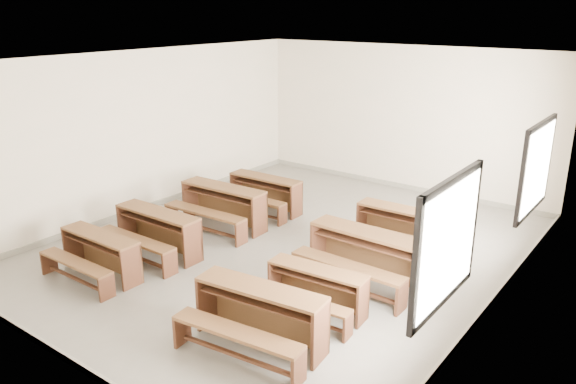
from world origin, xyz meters
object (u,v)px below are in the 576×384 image
Objects in this scene: desk_set_7 at (400,225)px; desk_set_1 at (156,230)px; desk_set_4 at (258,312)px; desk_set_5 at (316,287)px; desk_set_2 at (222,204)px; desk_set_3 at (264,191)px; desk_set_6 at (365,253)px; desk_set_0 at (98,252)px.

desk_set_1 is at bearing -141.59° from desk_set_7.
desk_set_4 is 3.71m from desk_set_7.
desk_set_4 is (3.08, -1.05, 0.01)m from desk_set_1.
desk_set_4 is at bearing -101.05° from desk_set_5.
desk_set_2 is 4.02m from desk_set_4.
desk_set_3 is at bearing 83.40° from desk_set_2.
desk_set_3 is at bearing 155.27° from desk_set_6.
desk_set_6 is 1.48m from desk_set_7.
desk_set_2 is at bearing 149.23° from desk_set_5.
desk_set_0 is 3.79m from desk_set_3.
desk_set_2 reaches higher than desk_set_4.
desk_set_2 reaches higher than desk_set_3.
desk_set_3 is (0.20, 3.79, 0.02)m from desk_set_0.
desk_set_1 is at bearing 175.57° from desk_set_5.
desk_set_0 is at bearing -145.28° from desk_set_6.
desk_set_6 is at bearing -86.80° from desk_set_7.
desk_set_1 is at bearing -159.21° from desk_set_6.
desk_set_2 is (0.03, 1.56, 0.02)m from desk_set_1.
desk_set_1 reaches higher than desk_set_7.
desk_set_6 reaches higher than desk_set_1.
desk_set_4 is (3.05, -2.61, -0.01)m from desk_set_2.
desk_set_5 is at bearing -28.22° from desk_set_2.
desk_set_6 is (0.21, 2.24, 0.02)m from desk_set_4.
desk_set_2 is 3.52m from desk_set_5.
desk_set_6 is at bearing 19.32° from desk_set_1.
desk_set_1 is (0.08, 1.07, 0.04)m from desk_set_0.
desk_set_0 is 4.07m from desk_set_6.
desk_set_5 is at bearing -90.98° from desk_set_7.
desk_set_3 reaches higher than desk_set_5.
desk_set_0 reaches higher than desk_set_5.
desk_set_2 is at bearing 174.40° from desk_set_6.
desk_set_4 reaches higher than desk_set_7.
desk_set_0 is at bearing 173.82° from desk_set_4.
desk_set_7 is (3.13, 1.10, -0.05)m from desk_set_2.
desk_set_3 is at bearing 121.63° from desk_set_4.
desk_set_6 is (3.37, 2.27, 0.08)m from desk_set_0.
desk_set_7 reaches higher than desk_set_5.
desk_set_6 is at bearing 33.60° from desk_set_0.
desk_set_7 is (-0.03, 2.64, 0.05)m from desk_set_5.
desk_set_3 is at bearing 86.66° from desk_set_0.
desk_set_7 is (-0.13, 1.47, -0.06)m from desk_set_6.
desk_set_7 is at bearing 48.69° from desk_set_0.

